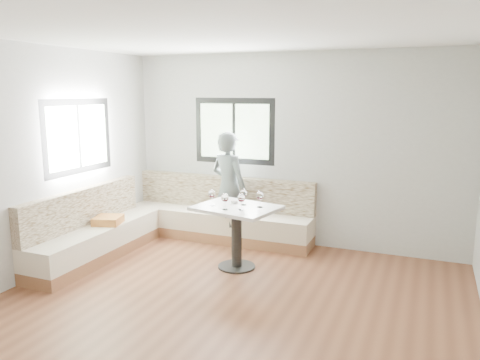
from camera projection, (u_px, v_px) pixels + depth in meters
name	position (u px, v px, depth m)	size (l,w,h in m)	color
room	(215.00, 176.00, 4.65)	(5.01, 5.01, 2.81)	brown
banquette	(168.00, 225.00, 6.82)	(2.90, 2.80, 0.95)	brown
table	(237.00, 222.00, 5.95)	(1.13, 0.96, 0.81)	black
person	(229.00, 188.00, 6.89)	(0.61, 0.40, 1.68)	#4C5555
olive_ramekin	(234.00, 202.00, 6.07)	(0.09, 0.09, 0.04)	white
wine_glass_a	(212.00, 194.00, 5.93)	(0.09, 0.09, 0.21)	white
wine_glass_b	(225.00, 198.00, 5.72)	(0.09, 0.09, 0.21)	white
wine_glass_c	(241.00, 198.00, 5.71)	(0.09, 0.09, 0.21)	white
wine_glass_d	(244.00, 194.00, 5.96)	(0.09, 0.09, 0.21)	white
wine_glass_e	(260.00, 196.00, 5.83)	(0.09, 0.09, 0.21)	white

